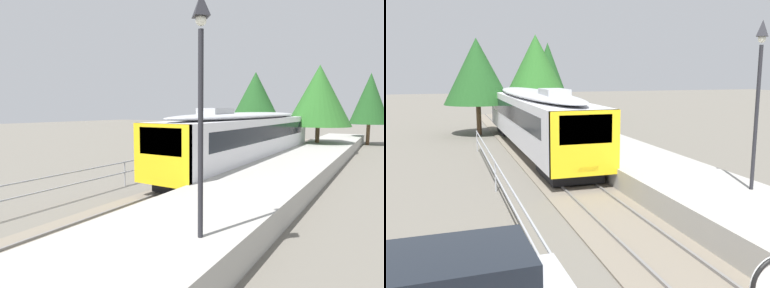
% 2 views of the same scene
% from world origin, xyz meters
% --- Properties ---
extents(ground_plane, '(160.00, 160.00, 0.00)m').
position_xyz_m(ground_plane, '(-3.00, 22.00, 0.00)').
color(ground_plane, '#6B665B').
extents(track_rails, '(3.20, 60.00, 0.14)m').
position_xyz_m(track_rails, '(0.00, 22.00, 0.03)').
color(track_rails, slate).
rests_on(track_rails, ground).
extents(commuter_train, '(2.82, 19.02, 3.74)m').
position_xyz_m(commuter_train, '(0.00, 29.06, 2.14)').
color(commuter_train, silver).
rests_on(commuter_train, track_rails).
extents(station_platform, '(3.90, 60.00, 0.90)m').
position_xyz_m(station_platform, '(3.25, 22.00, 0.45)').
color(station_platform, '#A8A59E').
rests_on(station_platform, ground).
extents(platform_lamp_mid_platform, '(0.34, 0.34, 5.35)m').
position_xyz_m(platform_lamp_mid_platform, '(4.31, 15.60, 4.62)').
color(platform_lamp_mid_platform, '#232328').
rests_on(platform_lamp_mid_platform, station_platform).
extents(tree_behind_carpark, '(4.95, 4.95, 7.15)m').
position_xyz_m(tree_behind_carpark, '(-2.60, 36.81, 4.73)').
color(tree_behind_carpark, brown).
rests_on(tree_behind_carpark, ground).
extents(tree_behind_station_far, '(5.49, 5.49, 7.70)m').
position_xyz_m(tree_behind_station_far, '(2.33, 39.21, 5.02)').
color(tree_behind_station_far, brown).
rests_on(tree_behind_station_far, ground).
extents(tree_distant_left, '(3.96, 3.96, 7.74)m').
position_xyz_m(tree_distant_left, '(5.73, 48.87, 4.99)').
color(tree_distant_left, brown).
rests_on(tree_distant_left, ground).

